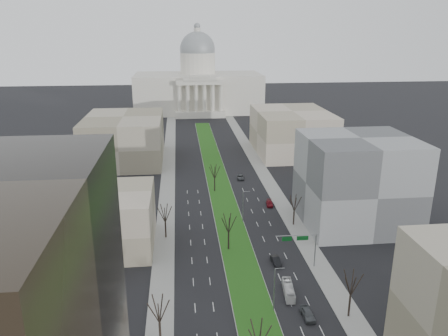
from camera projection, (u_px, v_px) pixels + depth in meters
ground at (221, 191)px, 143.67m from camera, size 600.00×600.00×0.00m
median at (221, 192)px, 142.68m from camera, size 8.00×222.03×0.20m
sidewalk_left at (165, 226)px, 118.21m from camera, size 5.00×330.00×0.15m
sidewalk_right at (292, 220)px, 121.68m from camera, size 5.00×330.00×0.15m
capitol at (198, 86)px, 280.57m from camera, size 80.00×46.00×55.00m
building_beige_left at (99, 220)px, 105.10m from camera, size 26.00×22.00×14.00m
building_grey_right at (357, 181)px, 116.87m from camera, size 28.00×26.00×24.00m
building_far_left at (125, 139)px, 175.41m from camera, size 30.00×40.00×18.00m
building_far_right at (292, 132)px, 187.09m from camera, size 30.00×40.00×18.00m
tree_left_mid at (159, 309)px, 71.59m from camera, size 5.40×5.40×9.72m
tree_left_far at (165, 213)px, 109.56m from camera, size 5.28×5.28×9.50m
tree_right_mid at (352, 283)px, 78.75m from camera, size 5.52×5.52×9.94m
tree_right_far at (295, 203)px, 116.86m from camera, size 5.04×5.04×9.07m
tree_median_a at (259, 335)px, 65.51m from camera, size 5.40×5.40×9.72m
tree_median_b at (229, 223)px, 103.44m from camera, size 5.40×5.40×9.72m
tree_median_c at (215, 171)px, 141.36m from camera, size 5.40×5.40×9.72m
streetlamp_median_b at (275, 289)px, 80.97m from camera, size 1.90×0.20×9.16m
streetlamp_median_c at (243, 206)px, 118.89m from camera, size 1.90×0.20×9.16m
mast_arm_signs at (304, 243)px, 95.79m from camera, size 9.12×0.24×8.09m
car_grey_near at (308, 314)px, 80.33m from camera, size 2.08×4.84×1.63m
car_black at (276, 261)px, 98.83m from camera, size 1.86×4.75×1.54m
car_red at (270, 203)px, 131.72m from camera, size 2.47×4.91×1.37m
car_grey_far at (241, 177)px, 155.27m from camera, size 2.59×4.98×1.34m
box_van at (289, 290)px, 87.30m from camera, size 2.58×7.76×2.12m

